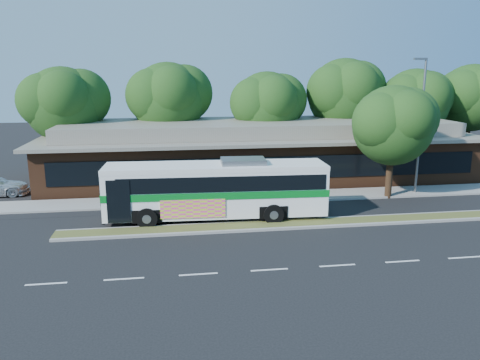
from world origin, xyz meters
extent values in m
plane|color=black|center=(0.00, 0.00, 0.00)|extent=(120.00, 120.00, 0.00)
cube|color=#505926|center=(0.00, 0.60, 0.07)|extent=(26.00, 1.10, 0.15)
cube|color=gray|center=(0.00, 6.40, 0.06)|extent=(44.00, 2.60, 0.12)
cube|color=black|center=(-18.00, 10.00, 0.01)|extent=(14.00, 12.00, 0.01)
cube|color=#502C19|center=(0.00, 13.00, 1.60)|extent=(32.00, 10.00, 3.20)
cube|color=gray|center=(0.00, 13.00, 3.32)|extent=(33.20, 11.20, 0.24)
cube|color=gray|center=(0.00, 13.00, 3.95)|extent=(30.00, 8.00, 1.00)
cube|color=black|center=(0.00, 7.97, 1.70)|extent=(30.00, 0.06, 1.60)
cylinder|color=slate|center=(9.60, 6.00, 4.50)|extent=(0.16, 0.16, 9.00)
cube|color=slate|center=(9.20, 6.00, 9.00)|extent=(0.90, 0.18, 0.14)
cylinder|color=black|center=(-15.00, 15.00, 1.99)|extent=(0.44, 0.44, 3.99)
sphere|color=#1D4416|center=(-15.00, 15.00, 5.73)|extent=(5.80, 5.80, 5.80)
sphere|color=#1D4416|center=(-13.70, 15.43, 6.19)|extent=(4.52, 4.52, 4.52)
cylinder|color=black|center=(-7.00, 16.00, 2.10)|extent=(0.44, 0.44, 4.20)
sphere|color=#1D4416|center=(-7.00, 16.00, 6.00)|extent=(6.00, 6.00, 6.00)
sphere|color=#1D4416|center=(-5.65, 16.45, 6.48)|extent=(4.68, 4.68, 4.68)
cylinder|color=black|center=(1.00, 15.00, 1.89)|extent=(0.44, 0.44, 3.78)
sphere|color=#1D4416|center=(1.00, 15.00, 5.46)|extent=(5.60, 5.60, 5.60)
sphere|color=#1D4416|center=(2.26, 15.42, 5.91)|extent=(4.37, 4.37, 4.37)
cylinder|color=black|center=(8.00, 16.00, 2.21)|extent=(0.44, 0.44, 4.41)
sphere|color=#1D4416|center=(8.00, 16.00, 6.27)|extent=(6.20, 6.20, 6.20)
sphere|color=#1D4416|center=(9.39, 16.46, 6.77)|extent=(4.84, 4.84, 4.84)
cylinder|color=black|center=(14.00, 15.00, 1.93)|extent=(0.44, 0.44, 3.86)
sphere|color=#1D4416|center=(14.00, 15.00, 5.60)|extent=(5.80, 5.80, 5.80)
sphere|color=#1D4416|center=(15.30, 15.43, 6.07)|extent=(4.52, 4.52, 4.52)
cylinder|color=black|center=(20.00, 16.00, 2.06)|extent=(0.44, 0.44, 4.12)
sphere|color=#1D4416|center=(20.00, 16.00, 5.92)|extent=(6.00, 6.00, 6.00)
cube|color=white|center=(-4.49, 2.40, 1.76)|extent=(12.35, 3.15, 2.82)
cube|color=black|center=(-4.19, 2.39, 2.32)|extent=(11.37, 3.16, 0.84)
cube|color=white|center=(-4.49, 2.40, 3.04)|extent=(12.37, 3.17, 0.27)
cube|color=#05731F|center=(-4.49, 2.40, 1.67)|extent=(12.41, 3.21, 0.39)
cube|color=black|center=(-10.63, 2.68, 2.09)|extent=(0.16, 2.29, 1.75)
cube|color=black|center=(1.64, 2.12, 2.42)|extent=(0.16, 2.13, 1.13)
cube|color=#F34795|center=(-5.88, 1.12, 1.02)|extent=(3.47, 0.21, 1.02)
cube|color=slate|center=(-2.96, 2.33, 3.31)|extent=(2.52, 1.74, 0.31)
cylinder|color=black|center=(-8.32, 1.29, 0.56)|extent=(1.14, 0.42, 1.12)
cylinder|color=black|center=(-8.21, 3.85, 0.56)|extent=(1.14, 0.42, 1.12)
cylinder|color=black|center=(-1.49, 0.98, 0.56)|extent=(1.14, 0.42, 1.12)
cylinder|color=black|center=(-1.38, 3.54, 0.56)|extent=(1.14, 0.42, 1.12)
cylinder|color=black|center=(7.27, 5.30, 1.63)|extent=(0.44, 0.44, 3.27)
sphere|color=#1D4416|center=(7.27, 5.30, 4.81)|extent=(5.15, 5.15, 5.15)
sphere|color=#1D4416|center=(8.43, 5.69, 5.23)|extent=(4.02, 4.02, 4.02)
camera|label=1|loc=(-6.99, -22.99, 8.13)|focal=35.00mm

